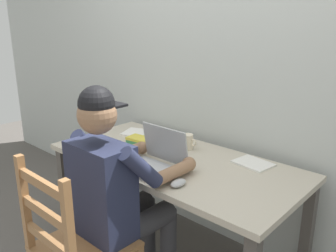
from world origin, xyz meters
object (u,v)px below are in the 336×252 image
object	(u,v)px
coffee_mug_white	(188,142)
landscape_photo_print	(110,142)
laptop	(156,159)
computer_mouse	(178,183)
wooden_chair	(76,249)
book_stack_main	(141,140)
desk	(173,171)
coffee_mug_dark	(168,146)
seated_person	(118,188)

from	to	relation	value
coffee_mug_white	landscape_photo_print	bearing A→B (deg)	-151.88
laptop	computer_mouse	xyz separation A→B (m)	(0.24, -0.08, -0.04)
wooden_chair	book_stack_main	bearing A→B (deg)	114.92
book_stack_main	wooden_chair	bearing A→B (deg)	-65.08
desk	book_stack_main	bearing A→B (deg)	169.85
computer_mouse	landscape_photo_print	distance (m)	0.82
computer_mouse	landscape_photo_print	world-z (taller)	computer_mouse
book_stack_main	coffee_mug_dark	bearing A→B (deg)	-4.06
laptop	coffee_mug_white	distance (m)	0.37
computer_mouse	book_stack_main	distance (m)	0.71
coffee_mug_white	landscape_photo_print	size ratio (longest dim) A/B	0.86
coffee_mug_dark	book_stack_main	world-z (taller)	coffee_mug_dark
laptop	book_stack_main	size ratio (longest dim) A/B	1.83
computer_mouse	coffee_mug_white	xyz separation A→B (m)	(-0.31, 0.45, 0.03)
coffee_mug_white	book_stack_main	bearing A→B (deg)	-158.90
wooden_chair	computer_mouse	xyz separation A→B (m)	(0.26, 0.47, 0.27)
wooden_chair	coffee_mug_white	world-z (taller)	wooden_chair
desk	landscape_photo_print	xyz separation A→B (m)	(-0.53, -0.07, 0.09)
desk	coffee_mug_dark	xyz separation A→B (m)	(-0.08, 0.04, 0.13)
landscape_photo_print	coffee_mug_dark	bearing A→B (deg)	29.55
seated_person	laptop	xyz separation A→B (m)	(0.01, 0.27, 0.08)
wooden_chair	coffee_mug_dark	size ratio (longest dim) A/B	8.53
coffee_mug_dark	coffee_mug_white	bearing A→B (deg)	73.31
desk	coffee_mug_dark	size ratio (longest dim) A/B	14.41
desk	laptop	world-z (taller)	laptop
seated_person	book_stack_main	xyz separation A→B (m)	(-0.37, 0.51, 0.05)
seated_person	computer_mouse	bearing A→B (deg)	35.75
wooden_chair	laptop	world-z (taller)	laptop
coffee_mug_white	landscape_photo_print	world-z (taller)	coffee_mug_white
computer_mouse	coffee_mug_dark	size ratio (longest dim) A/B	0.91
coffee_mug_dark	seated_person	bearing A→B (deg)	-79.49
wooden_chair	landscape_photo_print	bearing A→B (deg)	129.37
seated_person	laptop	world-z (taller)	seated_person
desk	wooden_chair	world-z (taller)	wooden_chair
coffee_mug_white	landscape_photo_print	distance (m)	0.56
seated_person	coffee_mug_white	distance (m)	0.64
laptop	coffee_mug_dark	bearing A→B (deg)	115.25
book_stack_main	laptop	bearing A→B (deg)	-32.53
laptop	computer_mouse	bearing A→B (deg)	-18.97
seated_person	coffee_mug_dark	size ratio (longest dim) A/B	11.30
wooden_chair	computer_mouse	distance (m)	0.60
desk	laptop	distance (m)	0.23
coffee_mug_white	seated_person	bearing A→B (deg)	-85.63
wooden_chair	landscape_photo_print	xyz separation A→B (m)	(-0.54, 0.66, 0.25)
wooden_chair	landscape_photo_print	size ratio (longest dim) A/B	7.24
computer_mouse	laptop	bearing A→B (deg)	161.03
landscape_photo_print	book_stack_main	bearing A→B (deg)	53.90
laptop	coffee_mug_white	world-z (taller)	laptop
computer_mouse	seated_person	bearing A→B (deg)	-144.25
seated_person	book_stack_main	world-z (taller)	seated_person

